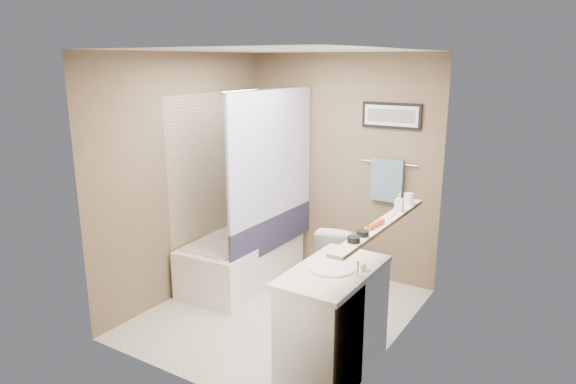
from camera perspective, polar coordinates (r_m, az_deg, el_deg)
The scene contains 33 objects.
ground at distance 4.99m, azimuth -0.94°, elevation -13.28°, with size 2.50×2.50×0.00m, color beige.
ceiling at distance 4.42m, azimuth -1.07°, elevation 15.22°, with size 2.20×2.50×0.04m, color silver.
wall_back at distance 5.60m, azimuth 5.86°, elevation 2.84°, with size 2.20×0.04×2.40m, color brown.
wall_front at distance 3.63m, azimuth -11.64°, elevation -3.86°, with size 2.20×0.04×2.40m, color brown.
wall_left at distance 5.21m, azimuth -11.04°, elevation 1.75°, with size 0.04×2.50×2.40m, color brown.
wall_right at distance 4.09m, azimuth 11.82°, elevation -1.76°, with size 0.04×2.50×2.40m, color brown.
tile_surround at distance 5.62m, azimuth -7.58°, elevation 0.74°, with size 0.02×1.55×2.00m, color tan.
curtain_rod at distance 5.06m, azimuth -1.78°, elevation 11.38°, with size 0.02×0.02×1.55m, color silver.
curtain_upper at distance 5.14m, azimuth -1.73°, elevation 4.12°, with size 0.03×1.45×1.28m, color white.
curtain_lower at distance 5.34m, azimuth -1.66°, elevation -4.56°, with size 0.03×1.45×0.36m, color #2A2748.
mirror at distance 3.85m, azimuth 11.50°, elevation 3.69°, with size 0.02×1.60×1.00m, color silver.
shelf at distance 4.00m, azimuth 10.39°, elevation -3.56°, with size 0.12×1.60×0.03m, color silver.
towel_bar at distance 5.35m, azimuth 11.11°, elevation 3.19°, with size 0.02×0.02×0.60m, color silver.
towel at distance 5.37m, azimuth 10.94°, elevation 1.28°, with size 0.34×0.05×0.44m, color #87AEC4.
art_frame at distance 5.30m, azimuth 11.43°, elevation 8.32°, with size 0.62×0.03×0.26m, color black.
art_mat at distance 5.29m, azimuth 11.37°, elevation 8.31°, with size 0.56×0.00×0.20m, color white.
art_image at distance 5.28m, azimuth 11.36°, elevation 8.30°, with size 0.50×0.00×0.13m, color #595959.
door at distance 3.35m, azimuth -4.66°, elevation -8.80°, with size 0.80×0.02×2.00m, color silver.
door_handle at distance 3.58m, azimuth -8.45°, elevation -7.35°, with size 0.02×0.02×0.10m, color silver.
bathtub at distance 5.60m, azimuth -5.01°, elevation -7.30°, with size 0.70×1.50×0.50m, color white.
tub_rim at distance 5.51m, azimuth -5.07°, elevation -4.89°, with size 0.56×1.36×0.02m, color beige.
toilet at distance 5.50m, azimuth 5.73°, elevation -6.79°, with size 0.37×0.66×0.67m, color white.
vanity at distance 3.99m, azimuth 5.03°, elevation -14.40°, with size 0.50×0.90×0.80m, color white.
countertop at distance 3.81m, azimuth 5.04°, elevation -8.82°, with size 0.54×0.96×0.04m, color beige.
sink_basin at distance 3.80m, azimuth 4.91°, elevation -8.40°, with size 0.34×0.34×0.01m, color silver.
faucet_spout at distance 3.71m, azimuth 7.71°, elevation -8.40°, with size 0.02×0.02×0.10m, color silver.
faucet_knob at distance 3.80m, azimuth 8.33°, elevation -8.16°, with size 0.05×0.05×0.05m, color white.
candle_bowl_near at distance 3.54m, azimuth 7.31°, elevation -5.24°, with size 0.09×0.09×0.04m, color black.
candle_bowl_far at distance 3.67m, azimuth 8.30°, elevation -4.56°, with size 0.09×0.09×0.04m, color black.
hair_brush_front at distance 3.88m, azimuth 9.74°, elevation -3.53°, with size 0.04×0.04×0.22m, color #D1451D.
pink_comb at distance 4.17m, azimuth 11.44°, elevation -2.57°, with size 0.03×0.16×0.01m, color pink.
glass_jar at distance 4.52m, azimuth 13.24°, elevation -0.75°, with size 0.08×0.08×0.10m, color white.
soap_bottle at distance 4.31m, azimuth 12.27°, elevation -1.11°, with size 0.07×0.07×0.15m, color #999999.
Camera 1 is at (2.40, -3.70, 2.32)m, focal length 32.00 mm.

